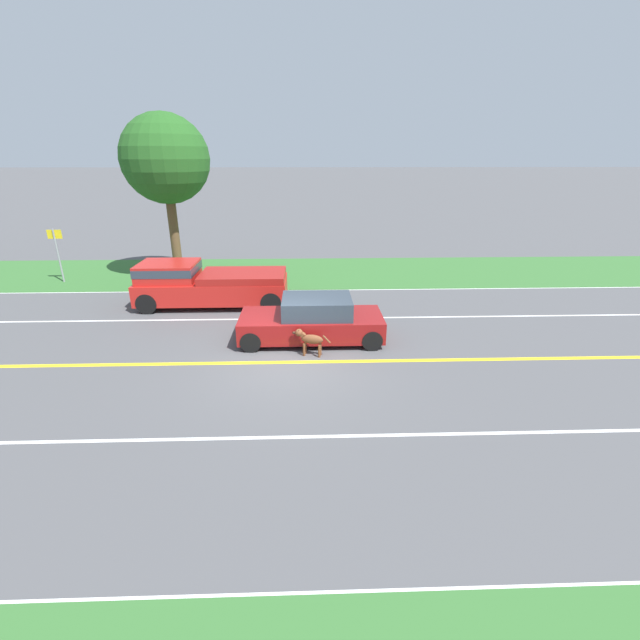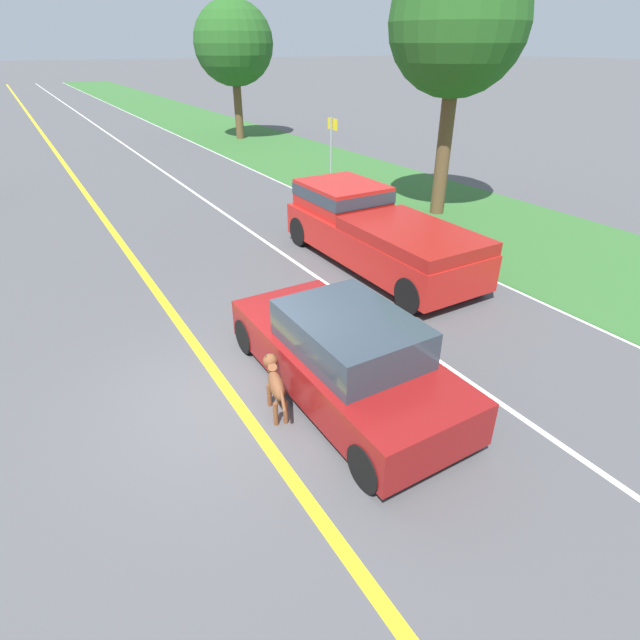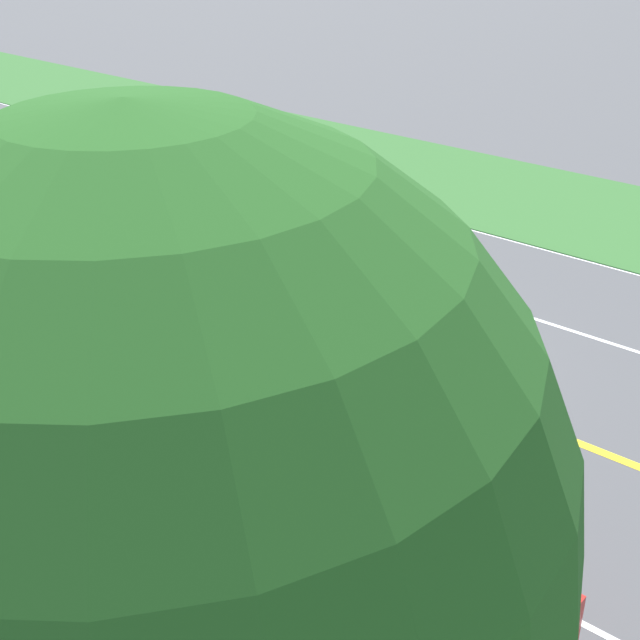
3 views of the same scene
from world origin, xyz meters
The scene contains 12 objects.
ground_plane centered at (0.00, 0.00, 0.00)m, with size 400.00×400.00×0.00m, color #4C4C4F.
centre_divider_line centered at (0.00, 0.00, 0.00)m, with size 0.18×160.00×0.01m, color yellow.
lane_edge_line_right centered at (7.00, 0.00, 0.00)m, with size 0.14×160.00×0.01m, color white.
lane_edge_line_left centered at (-7.00, 0.00, 0.00)m, with size 0.14×160.00×0.01m, color white.
lane_dash_same_dir centered at (3.50, 0.00, 0.00)m, with size 0.10×160.00×0.01m, color white.
lane_dash_oncoming centered at (-3.50, 0.00, 0.00)m, with size 0.10×160.00×0.01m, color white.
grass_verge_right centered at (10.00, 0.00, 0.01)m, with size 6.00×160.00×0.03m, color #33662D.
ego_car centered at (1.60, -0.73, 0.66)m, with size 1.87×4.50×1.43m.
dog centered at (0.45, -0.61, 0.52)m, with size 0.42×1.14×0.83m.
pickup_truck centered at (5.15, 3.38, 0.88)m, with size 2.08×5.71×1.72m.
roadside_tree_right_near centered at (9.48, 5.68, 5.35)m, with size 3.90×3.90×7.35m.
street_sign centered at (8.60, 10.78, 1.56)m, with size 0.11×0.64×2.48m.
Camera 1 is at (-11.04, -0.56, 5.59)m, focal length 24.00 mm.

